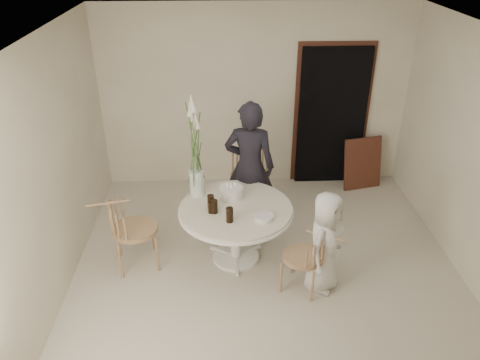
{
  "coord_description": "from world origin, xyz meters",
  "views": [
    {
      "loc": [
        -0.49,
        -4.3,
        3.59
      ],
      "look_at": [
        -0.3,
        0.3,
        1.06
      ],
      "focal_mm": 35.0,
      "sensor_mm": 36.0,
      "label": 1
    }
  ],
  "objects_px": {
    "table": "(236,216)",
    "chair_left": "(123,224)",
    "chair_far": "(250,166)",
    "chair_right": "(314,253)",
    "girl": "(250,167)",
    "flower_vase": "(195,155)",
    "birthday_cake": "(231,192)",
    "boy": "(325,242)"
  },
  "relations": [
    {
      "from": "table",
      "to": "chair_left",
      "type": "distance_m",
      "value": 1.3
    },
    {
      "from": "chair_far",
      "to": "chair_right",
      "type": "bearing_deg",
      "value": -71.3
    },
    {
      "from": "girl",
      "to": "chair_far",
      "type": "bearing_deg",
      "value": -83.62
    },
    {
      "from": "flower_vase",
      "to": "chair_right",
      "type": "bearing_deg",
      "value": -35.84
    },
    {
      "from": "chair_right",
      "to": "girl",
      "type": "distance_m",
      "value": 1.49
    },
    {
      "from": "birthday_cake",
      "to": "chair_right",
      "type": "bearing_deg",
      "value": -43.77
    },
    {
      "from": "girl",
      "to": "flower_vase",
      "type": "distance_m",
      "value": 0.86
    },
    {
      "from": "birthday_cake",
      "to": "flower_vase",
      "type": "bearing_deg",
      "value": 167.64
    },
    {
      "from": "chair_right",
      "to": "chair_left",
      "type": "height_order",
      "value": "chair_left"
    },
    {
      "from": "birthday_cake",
      "to": "flower_vase",
      "type": "height_order",
      "value": "flower_vase"
    },
    {
      "from": "chair_right",
      "to": "boy",
      "type": "bearing_deg",
      "value": 146.03
    },
    {
      "from": "chair_right",
      "to": "boy",
      "type": "height_order",
      "value": "boy"
    },
    {
      "from": "chair_left",
      "to": "chair_far",
      "type": "bearing_deg",
      "value": -62.53
    },
    {
      "from": "chair_right",
      "to": "chair_left",
      "type": "distance_m",
      "value": 2.17
    },
    {
      "from": "chair_right",
      "to": "chair_far",
      "type": "bearing_deg",
      "value": -134.73
    },
    {
      "from": "table",
      "to": "chair_left",
      "type": "relative_size",
      "value": 1.46
    },
    {
      "from": "girl",
      "to": "boy",
      "type": "relative_size",
      "value": 1.48
    },
    {
      "from": "chair_right",
      "to": "girl",
      "type": "xyz_separation_m",
      "value": [
        -0.61,
        1.31,
        0.37
      ]
    },
    {
      "from": "chair_right",
      "to": "flower_vase",
      "type": "relative_size",
      "value": 0.61
    },
    {
      "from": "chair_right",
      "to": "birthday_cake",
      "type": "height_order",
      "value": "birthday_cake"
    },
    {
      "from": "chair_right",
      "to": "boy",
      "type": "xyz_separation_m",
      "value": [
        0.13,
        0.07,
        0.09
      ]
    },
    {
      "from": "chair_right",
      "to": "girl",
      "type": "relative_size",
      "value": 0.45
    },
    {
      "from": "table",
      "to": "chair_far",
      "type": "relative_size",
      "value": 1.4
    },
    {
      "from": "chair_left",
      "to": "flower_vase",
      "type": "distance_m",
      "value": 1.15
    },
    {
      "from": "chair_far",
      "to": "chair_left",
      "type": "bearing_deg",
      "value": -137.31
    },
    {
      "from": "chair_left",
      "to": "birthday_cake",
      "type": "height_order",
      "value": "birthday_cake"
    },
    {
      "from": "chair_right",
      "to": "boy",
      "type": "relative_size",
      "value": 0.66
    },
    {
      "from": "chair_far",
      "to": "birthday_cake",
      "type": "height_order",
      "value": "chair_far"
    },
    {
      "from": "chair_right",
      "to": "flower_vase",
      "type": "xyz_separation_m",
      "value": [
        -1.26,
        0.91,
        0.75
      ]
    },
    {
      "from": "girl",
      "to": "boy",
      "type": "xyz_separation_m",
      "value": [
        0.74,
        -1.25,
        -0.28
      ]
    },
    {
      "from": "chair_far",
      "to": "chair_right",
      "type": "xyz_separation_m",
      "value": [
        0.57,
        -1.86,
        -0.11
      ]
    },
    {
      "from": "table",
      "to": "chair_left",
      "type": "height_order",
      "value": "chair_left"
    },
    {
      "from": "girl",
      "to": "boy",
      "type": "bearing_deg",
      "value": 131.25
    },
    {
      "from": "chair_far",
      "to": "flower_vase",
      "type": "xyz_separation_m",
      "value": [
        -0.69,
        -0.94,
        0.64
      ]
    },
    {
      "from": "chair_far",
      "to": "chair_left",
      "type": "height_order",
      "value": "chair_far"
    },
    {
      "from": "chair_right",
      "to": "flower_vase",
      "type": "height_order",
      "value": "flower_vase"
    },
    {
      "from": "chair_far",
      "to": "boy",
      "type": "relative_size",
      "value": 0.8
    },
    {
      "from": "chair_left",
      "to": "flower_vase",
      "type": "xyz_separation_m",
      "value": [
        0.84,
        0.39,
        0.67
      ]
    },
    {
      "from": "chair_right",
      "to": "flower_vase",
      "type": "distance_m",
      "value": 1.73
    },
    {
      "from": "chair_far",
      "to": "birthday_cake",
      "type": "relative_size",
      "value": 3.39
    },
    {
      "from": "table",
      "to": "birthday_cake",
      "type": "bearing_deg",
      "value": 102.0
    },
    {
      "from": "chair_far",
      "to": "boy",
      "type": "distance_m",
      "value": 1.92
    }
  ]
}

